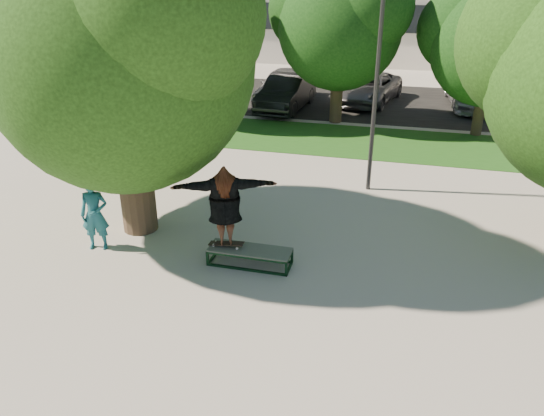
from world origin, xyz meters
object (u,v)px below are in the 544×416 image
(bystander, at_px, (95,214))
(car_silver_b, at_px, (475,87))
(tree_left, at_px, (118,43))
(car_dark, at_px, (286,93))
(lamppost, at_px, (377,80))
(car_silver_a, at_px, (283,85))
(car_grey, at_px, (368,88))
(grind_box, at_px, (250,257))

(bystander, distance_m, car_silver_b, 19.13)
(car_silver_b, bearing_deg, bystander, -124.00)
(bystander, bearing_deg, tree_left, 56.86)
(bystander, xyz_separation_m, car_dark, (1.22, 13.63, -0.09))
(lamppost, height_order, bystander, lamppost)
(tree_left, xyz_separation_m, lamppost, (5.29, 3.91, -1.27))
(lamppost, bearing_deg, car_silver_b, 71.84)
(lamppost, xyz_separation_m, car_dark, (-4.45, 8.50, -2.39))
(car_silver_a, distance_m, car_grey, 3.99)
(bystander, bearing_deg, car_grey, 57.84)
(tree_left, relative_size, bystander, 4.18)
(lamppost, bearing_deg, bystander, -137.86)
(lamppost, distance_m, car_grey, 11.13)
(lamppost, distance_m, grind_box, 6.15)
(tree_left, distance_m, car_silver_a, 14.25)
(bystander, relative_size, car_grey, 0.35)
(grind_box, bearing_deg, tree_left, 161.56)
(lamppost, height_order, grind_box, lamppost)
(grind_box, distance_m, car_silver_b, 17.50)
(car_grey, bearing_deg, car_dark, -134.32)
(tree_left, distance_m, bystander, 3.79)
(bystander, relative_size, car_silver_b, 0.30)
(tree_left, relative_size, car_dark, 1.54)
(lamppost, bearing_deg, car_grey, 95.48)
(grind_box, height_order, car_grey, car_grey)
(grind_box, height_order, car_dark, car_dark)
(car_silver_a, bearing_deg, car_dark, -66.27)
(grind_box, bearing_deg, car_grey, 86.18)
(bystander, bearing_deg, car_dark, 68.96)
(lamppost, relative_size, grind_box, 3.39)
(tree_left, bearing_deg, bystander, -107.21)
(lamppost, height_order, car_dark, lamppost)
(car_dark, bearing_deg, car_silver_b, 23.74)
(lamppost, xyz_separation_m, car_silver_b, (3.77, 11.50, -2.33))
(tree_left, xyz_separation_m, grind_box, (3.20, -1.07, -4.23))
(car_silver_a, bearing_deg, car_silver_b, 15.74)
(tree_left, height_order, car_dark, tree_left)
(car_silver_a, height_order, car_dark, car_silver_a)
(grind_box, relative_size, car_silver_a, 0.39)
(grind_box, bearing_deg, car_silver_a, 100.78)
(bystander, relative_size, car_silver_a, 0.37)
(bystander, distance_m, car_dark, 13.69)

